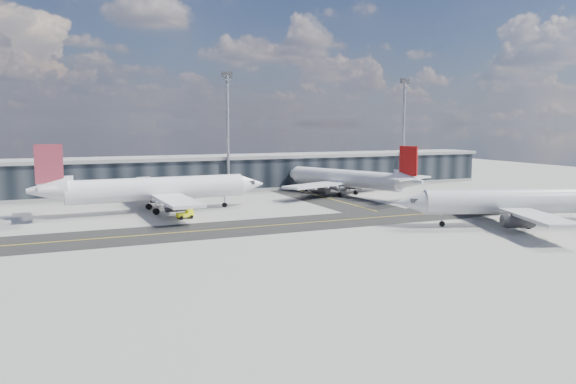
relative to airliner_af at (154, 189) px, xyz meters
name	(u,v)px	position (x,y,z in m)	size (l,w,h in m)	color
ground	(316,227)	(21.44, -26.05, -4.36)	(300.00, 300.00, 0.00)	gray
taxiway_lanes	(309,215)	(25.36, -15.31, -4.34)	(180.00, 63.00, 0.03)	black
terminal_concourse	(220,174)	(21.49, 28.89, -0.26)	(152.00, 19.80, 8.80)	black
floodlight_masts	(228,128)	(21.44, 21.95, 11.25)	(102.50, 0.70, 28.90)	gray
airliner_af	(154,189)	(0.00, 0.00, 0.00)	(44.45, 37.85, 13.19)	white
airliner_redtail	(347,179)	(45.62, 7.15, -0.37)	(33.83, 39.10, 12.05)	white
airliner_near	(518,202)	(52.50, -38.09, -0.40)	(39.32, 33.95, 11.97)	silver
baggage_tug	(186,214)	(3.84, -9.81, -3.46)	(3.04, 1.87, 1.79)	#F7FF0D
service_van	(340,187)	(49.71, 17.95, -3.52)	(2.76, 5.99, 1.66)	white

